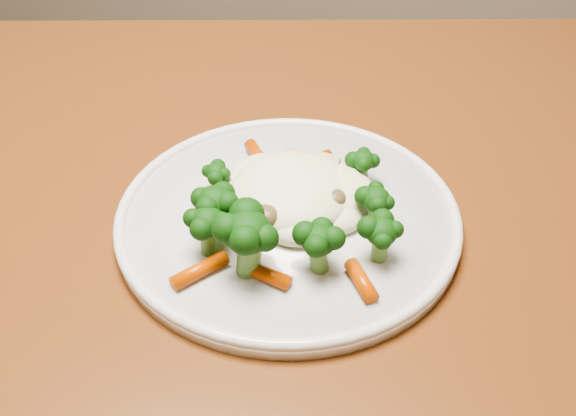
# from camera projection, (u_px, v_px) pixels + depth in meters

# --- Properties ---
(dining_table) EXTENTS (1.33, 1.03, 0.75)m
(dining_table) POSITION_uv_depth(u_px,v_px,m) (308.00, 292.00, 0.71)
(dining_table) COLOR brown
(dining_table) RESTS_ON ground
(plate) EXTENTS (0.30, 0.30, 0.01)m
(plate) POSITION_uv_depth(u_px,v_px,m) (288.00, 220.00, 0.63)
(plate) COLOR white
(plate) RESTS_ON dining_table
(meal) EXTENTS (0.19, 0.20, 0.05)m
(meal) POSITION_uv_depth(u_px,v_px,m) (285.00, 203.00, 0.60)
(meal) COLOR #FFF5CB
(meal) RESTS_ON plate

